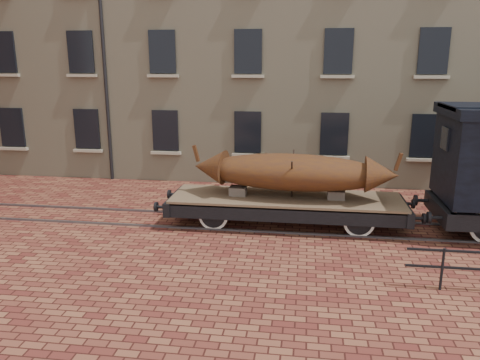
# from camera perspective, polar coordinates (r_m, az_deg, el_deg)

# --- Properties ---
(ground) EXTENTS (90.00, 90.00, 0.00)m
(ground) POSITION_cam_1_polar(r_m,az_deg,el_deg) (14.89, 8.16, -5.62)
(ground) COLOR #57211B
(warehouse_cream) EXTENTS (40.00, 10.19, 14.00)m
(warehouse_cream) POSITION_cam_1_polar(r_m,az_deg,el_deg) (24.29, 16.30, 18.40)
(warehouse_cream) COLOR #BEB38E
(warehouse_cream) RESTS_ON ground
(rail_track) EXTENTS (30.00, 1.52, 0.06)m
(rail_track) POSITION_cam_1_polar(r_m,az_deg,el_deg) (14.88, 8.17, -5.51)
(rail_track) COLOR #59595E
(rail_track) RESTS_ON ground
(flatcar_wagon) EXTENTS (8.02, 2.18, 1.21)m
(flatcar_wagon) POSITION_cam_1_polar(r_m,az_deg,el_deg) (14.66, 5.63, -2.75)
(flatcar_wagon) COLOR brown
(flatcar_wagon) RESTS_ON ground
(iron_boat) EXTENTS (6.35, 2.12, 1.53)m
(iron_boat) POSITION_cam_1_polar(r_m,az_deg,el_deg) (14.40, 6.41, 0.99)
(iron_boat) COLOR #522B0E
(iron_boat) RESTS_ON flatcar_wagon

